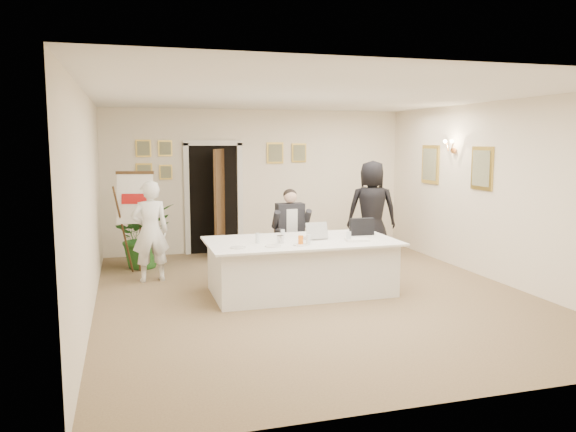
% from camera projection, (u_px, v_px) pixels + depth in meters
% --- Properties ---
extents(floor, '(7.00, 7.00, 0.00)m').
position_uv_depth(floor, '(314.00, 294.00, 8.05)').
color(floor, brown).
rests_on(floor, ground).
extents(ceiling, '(6.00, 7.00, 0.02)m').
position_uv_depth(ceiling, '(315.00, 96.00, 7.68)').
color(ceiling, white).
rests_on(ceiling, wall_back).
extents(wall_back, '(6.00, 0.10, 2.80)m').
position_uv_depth(wall_back, '(258.00, 181.00, 11.19)').
color(wall_back, beige).
rests_on(wall_back, floor).
extents(wall_front, '(6.00, 0.10, 2.80)m').
position_uv_depth(wall_front, '(454.00, 239.00, 4.53)').
color(wall_front, beige).
rests_on(wall_front, floor).
extents(wall_left, '(0.10, 7.00, 2.80)m').
position_uv_depth(wall_left, '(88.00, 204.00, 7.04)').
color(wall_left, beige).
rests_on(wall_left, floor).
extents(wall_right, '(0.10, 7.00, 2.80)m').
position_uv_depth(wall_right, '(498.00, 192.00, 8.69)').
color(wall_right, beige).
rests_on(wall_right, floor).
extents(doorway, '(1.14, 0.86, 2.20)m').
position_uv_depth(doorway, '(216.00, 201.00, 10.83)').
color(doorway, black).
rests_on(doorway, floor).
extents(pictures_back_wall, '(3.40, 0.06, 0.80)m').
position_uv_depth(pictures_back_wall, '(218.00, 158.00, 10.89)').
color(pictures_back_wall, gold).
rests_on(pictures_back_wall, wall_back).
extents(pictures_right_wall, '(0.06, 2.20, 0.80)m').
position_uv_depth(pictures_right_wall, '(454.00, 166.00, 9.78)').
color(pictures_right_wall, gold).
rests_on(pictures_right_wall, wall_right).
extents(wall_sconce, '(0.20, 0.30, 0.24)m').
position_uv_depth(wall_sconce, '(451.00, 146.00, 9.71)').
color(wall_sconce, '#B8733B').
rests_on(wall_sconce, wall_right).
extents(conference_table, '(2.70, 1.44, 0.78)m').
position_uv_depth(conference_table, '(301.00, 266.00, 8.10)').
color(conference_table, silver).
rests_on(conference_table, floor).
extents(seated_man, '(0.69, 0.73, 1.43)m').
position_uv_depth(seated_man, '(291.00, 231.00, 9.19)').
color(seated_man, black).
rests_on(seated_man, floor).
extents(flip_chart, '(0.60, 0.43, 1.66)m').
position_uv_depth(flip_chart, '(137.00, 227.00, 9.26)').
color(flip_chart, '#351F11').
rests_on(flip_chart, floor).
extents(standing_man, '(0.62, 0.45, 1.58)m').
position_uv_depth(standing_man, '(150.00, 231.00, 8.71)').
color(standing_man, white).
rests_on(standing_man, floor).
extents(standing_woman, '(1.04, 0.84, 1.84)m').
position_uv_depth(standing_woman, '(372.00, 210.00, 10.33)').
color(standing_woman, black).
rests_on(standing_woman, floor).
extents(potted_palm, '(1.31, 1.30, 1.10)m').
position_uv_depth(potted_palm, '(143.00, 236.00, 9.72)').
color(potted_palm, '#245C1E').
rests_on(potted_palm, floor).
extents(laptop, '(0.36, 0.38, 0.28)m').
position_uv_depth(laptop, '(314.00, 229.00, 8.14)').
color(laptop, '#B7BABC').
rests_on(laptop, conference_table).
extents(laptop_bag, '(0.37, 0.12, 0.26)m').
position_uv_depth(laptop_bag, '(362.00, 227.00, 8.46)').
color(laptop_bag, black).
rests_on(laptop_bag, conference_table).
extents(paper_stack, '(0.36, 0.29, 0.03)m').
position_uv_depth(paper_stack, '(357.00, 240.00, 7.98)').
color(paper_stack, white).
rests_on(paper_stack, conference_table).
extents(plate_left, '(0.23, 0.23, 0.01)m').
position_uv_depth(plate_left, '(238.00, 248.00, 7.43)').
color(plate_left, white).
rests_on(plate_left, conference_table).
extents(plate_mid, '(0.26, 0.26, 0.01)m').
position_uv_depth(plate_mid, '(273.00, 246.00, 7.54)').
color(plate_mid, white).
rests_on(plate_mid, conference_table).
extents(plate_near, '(0.23, 0.23, 0.01)m').
position_uv_depth(plate_near, '(301.00, 245.00, 7.63)').
color(plate_near, white).
rests_on(plate_near, conference_table).
extents(glass_a, '(0.07, 0.07, 0.14)m').
position_uv_depth(glass_a, '(257.00, 238.00, 7.80)').
color(glass_a, silver).
rests_on(glass_a, conference_table).
extents(glass_b, '(0.07, 0.07, 0.14)m').
position_uv_depth(glass_b, '(308.00, 240.00, 7.67)').
color(glass_b, silver).
rests_on(glass_b, conference_table).
extents(glass_c, '(0.08, 0.08, 0.14)m').
position_uv_depth(glass_c, '(349.00, 236.00, 7.94)').
color(glass_c, silver).
rests_on(glass_c, conference_table).
extents(glass_d, '(0.07, 0.07, 0.14)m').
position_uv_depth(glass_d, '(283.00, 234.00, 8.11)').
color(glass_d, silver).
rests_on(glass_d, conference_table).
extents(oj_glass, '(0.08, 0.08, 0.13)m').
position_uv_depth(oj_glass, '(301.00, 240.00, 7.65)').
color(oj_glass, orange).
rests_on(oj_glass, conference_table).
extents(steel_jug, '(0.10, 0.10, 0.11)m').
position_uv_depth(steel_jug, '(280.00, 239.00, 7.77)').
color(steel_jug, silver).
rests_on(steel_jug, conference_table).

